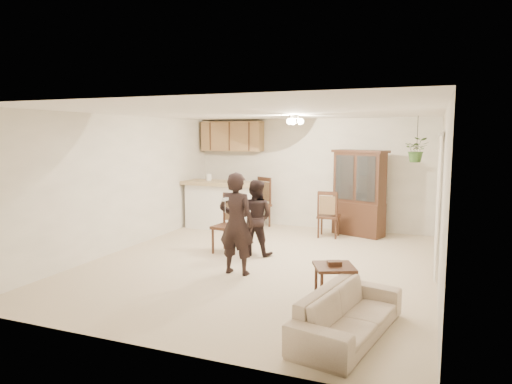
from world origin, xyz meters
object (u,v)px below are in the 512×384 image
(sofa, at_px, (349,303))
(adult, at_px, (236,216))
(child, at_px, (255,217))
(chair_hutch_right, at_px, (329,224))
(chair_hutch_left, at_px, (257,213))
(china_hutch, at_px, (359,193))
(chair_bar, at_px, (228,236))
(side_table, at_px, (334,285))

(sofa, relative_size, adult, 1.04)
(child, relative_size, chair_hutch_right, 1.37)
(chair_hutch_right, bearing_deg, adult, 73.36)
(chair_hutch_left, bearing_deg, china_hutch, 30.10)
(adult, height_order, chair_hutch_left, adult)
(chair_hutch_right, bearing_deg, sofa, 102.41)
(chair_bar, bearing_deg, child, 12.72)
(china_hutch, bearing_deg, side_table, -64.78)
(child, relative_size, china_hutch, 0.74)
(sofa, xyz_separation_m, child, (-2.15, 2.74, 0.31))
(chair_bar, xyz_separation_m, chair_hutch_left, (-0.37, 2.40, 0.02))
(chair_hutch_left, distance_m, chair_hutch_right, 1.86)
(adult, xyz_separation_m, side_table, (1.68, -0.79, -0.63))
(chair_bar, bearing_deg, sofa, -38.05)
(side_table, bearing_deg, china_hutch, 94.83)
(china_hutch, bearing_deg, chair_bar, -109.81)
(sofa, height_order, chair_hutch_right, chair_hutch_right)
(adult, xyz_separation_m, chair_hutch_left, (-1.03, 3.51, -0.58))
(side_table, bearing_deg, adult, 154.90)
(chair_hutch_left, xyz_separation_m, chair_hutch_right, (1.80, -0.46, -0.05))
(side_table, height_order, chair_hutch_right, chair_hutch_right)
(side_table, xyz_separation_m, chair_bar, (-2.35, 1.90, 0.03))
(sofa, height_order, child, child)
(adult, height_order, side_table, adult)
(adult, xyz_separation_m, chair_bar, (-0.67, 1.11, -0.60))
(sofa, xyz_separation_m, china_hutch, (-0.68, 5.04, 0.53))
(side_table, distance_m, chair_bar, 3.02)
(child, distance_m, china_hutch, 2.74)
(china_hutch, bearing_deg, chair_hutch_left, -160.69)
(sofa, relative_size, chair_hutch_right, 1.90)
(chair_bar, bearing_deg, adult, -51.93)
(chair_hutch_right, bearing_deg, chair_hutch_left, -16.90)
(chair_hutch_left, bearing_deg, adult, -42.41)
(adult, bearing_deg, child, -80.94)
(adult, relative_size, chair_hutch_left, 1.56)
(child, bearing_deg, china_hutch, -122.35)
(adult, distance_m, side_table, 1.96)
(child, bearing_deg, side_table, 133.33)
(china_hutch, height_order, chair_bar, china_hutch)
(sofa, relative_size, chair_bar, 1.75)
(side_table, bearing_deg, child, 133.13)
(adult, relative_size, side_table, 2.85)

